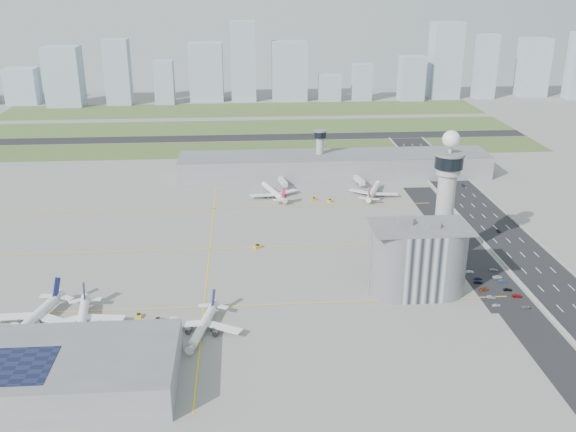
{
  "coord_description": "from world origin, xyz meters",
  "views": [
    {
      "loc": [
        -21.97,
        -268.61,
        131.11
      ],
      "look_at": [
        0.0,
        35.0,
        15.0
      ],
      "focal_mm": 40.0,
      "sensor_mm": 36.0,
      "label": 1
    }
  ],
  "objects": [
    {
      "name": "car_lot_5",
      "position": [
        81.92,
        -6.15,
        0.57
      ],
      "size": [
        3.54,
        1.43,
        1.14
      ],
      "primitive_type": "imported",
      "rotation": [
        0.0,
        0.0,
        1.51
      ],
      "color": "silver",
      "rests_on": "ground"
    },
    {
      "name": "taxiway_line_v",
      "position": [
        -40.0,
        30.0,
        0.01
      ],
      "size": [
        0.6,
        260.0,
        0.01
      ],
      "primitive_type": "cube",
      "color": "yellow",
      "rests_on": "ground"
    },
    {
      "name": "ground",
      "position": [
        0.0,
        0.0,
        0.0
      ],
      "size": [
        1000.0,
        1000.0,
        0.0
      ],
      "primitive_type": "plane",
      "color": "gray"
    },
    {
      "name": "runway",
      "position": [
        -20.0,
        262.0,
        0.06
      ],
      "size": [
        480.0,
        22.0,
        0.1
      ],
      "primitive_type": "cube",
      "color": "black",
      "rests_on": "ground"
    },
    {
      "name": "secondary_tower",
      "position": [
        30.0,
        150.0,
        18.8
      ],
      "size": [
        8.6,
        8.6,
        31.9
      ],
      "color": "#ADAAA5",
      "rests_on": "ground"
    },
    {
      "name": "car_lot_11",
      "position": [
        93.89,
        -5.01,
        0.59
      ],
      "size": [
        4.28,
        2.21,
        1.19
      ],
      "primitive_type": "imported",
      "rotation": [
        0.0,
        0.0,
        1.43
      ],
      "color": "gray",
      "rests_on": "ground"
    },
    {
      "name": "barrier_right",
      "position": [
        129.0,
        0.0,
        0.6
      ],
      "size": [
        0.6,
        500.0,
        1.2
      ],
      "primitive_type": "cube",
      "color": "#9E9E99",
      "rests_on": "ground"
    },
    {
      "name": "car_lot_0",
      "position": [
        82.27,
        -38.1,
        0.61
      ],
      "size": [
        3.66,
        1.68,
        1.22
      ],
      "primitive_type": "imported",
      "rotation": [
        0.0,
        0.0,
        1.64
      ],
      "color": "silver",
      "rests_on": "ground"
    },
    {
      "name": "terminal_pier",
      "position": [
        40.0,
        148.0,
        7.9
      ],
      "size": [
        210.0,
        32.0,
        15.8
      ],
      "color": "gray",
      "rests_on": "ground"
    },
    {
      "name": "skyline_bldg_9",
      "position": [
        30.27,
        432.32,
        31.06
      ],
      "size": [
        36.96,
        29.57,
        62.11
      ],
      "primitive_type": "cube",
      "color": "#9EADC1",
      "rests_on": "ground"
    },
    {
      "name": "tug_5",
      "position": [
        30.06,
        96.66,
        0.85
      ],
      "size": [
        3.27,
        3.54,
        1.7
      ],
      "primitive_type": null,
      "rotation": [
        0.0,
        0.0,
        0.57
      ],
      "color": "#E6B005",
      "rests_on": "ground"
    },
    {
      "name": "airplane_near_b",
      "position": [
        -86.72,
        -43.18,
        5.47
      ],
      "size": [
        38.56,
        43.51,
        10.94
      ],
      "primitive_type": null,
      "rotation": [
        0.0,
        0.0,
        -1.42
      ],
      "color": "white",
      "rests_on": "ground"
    },
    {
      "name": "airplane_near_c",
      "position": [
        -39.35,
        -50.76,
        5.19
      ],
      "size": [
        39.15,
        43.28,
        10.37
      ],
      "primitive_type": null,
      "rotation": [
        0.0,
        0.0,
        -1.8
      ],
      "color": "white",
      "rests_on": "ground"
    },
    {
      "name": "skyline_bldg_7",
      "position": [
        -59.44,
        436.89,
        30.61
      ],
      "size": [
        35.76,
        28.61,
        61.22
      ],
      "primitive_type": "cube",
      "color": "#9EADC1",
      "rests_on": "ground"
    },
    {
      "name": "jet_bridge_near_1",
      "position": [
        -83.0,
        -61.0,
        2.85
      ],
      "size": [
        5.39,
        14.31,
        5.7
      ],
      "primitive_type": null,
      "rotation": [
        0.0,
        0.0,
        1.4
      ],
      "color": "silver",
      "rests_on": "ground"
    },
    {
      "name": "parking_lot",
      "position": [
        88.0,
        -22.0,
        0.05
      ],
      "size": [
        20.0,
        44.0,
        0.1
      ],
      "primitive_type": "cube",
      "color": "black",
      "rests_on": "ground"
    },
    {
      "name": "skyline_bldg_12",
      "position": [
        162.17,
        421.29,
        23.44
      ],
      "size": [
        26.14,
        20.92,
        46.89
      ],
      "primitive_type": "cube",
      "color": "#9EADC1",
      "rests_on": "ground"
    },
    {
      "name": "car_lot_8",
      "position": [
        92.52,
        -24.78,
        0.64
      ],
      "size": [
        3.91,
        2.0,
        1.27
      ],
      "primitive_type": "imported",
      "rotation": [
        0.0,
        0.0,
        1.44
      ],
      "color": "black",
      "rests_on": "ground"
    },
    {
      "name": "skyline_bldg_5",
      "position": [
        -150.11,
        419.66,
        33.44
      ],
      "size": [
        25.49,
        20.39,
        66.89
      ],
      "primitive_type": "cube",
      "color": "#9EADC1",
      "rests_on": "ground"
    },
    {
      "name": "taxiway_line_h_0",
      "position": [
        -40.0,
        -30.0,
        0.01
      ],
      "size": [
        260.0,
        0.6,
        0.01
      ],
      "primitive_type": "cube",
      "color": "yellow",
      "rests_on": "ground"
    },
    {
      "name": "admin_building",
      "position": [
        51.99,
        -22.0,
        15.3
      ],
      "size": [
        42.0,
        24.0,
        33.5
      ],
      "color": "#B2B2B7",
      "rests_on": "ground"
    },
    {
      "name": "car_lot_7",
      "position": [
        94.2,
        -30.91,
        0.62
      ],
      "size": [
        4.48,
        2.27,
        1.25
      ],
      "primitive_type": "imported",
      "rotation": [
        0.0,
        0.0,
        1.44
      ],
      "color": "maroon",
      "rests_on": "ground"
    },
    {
      "name": "highway",
      "position": [
        115.0,
        0.0,
        0.05
      ],
      "size": [
        28.0,
        500.0,
        0.1
      ],
      "primitive_type": "cube",
      "color": "black",
      "rests_on": "ground"
    },
    {
      "name": "jet_bridge_far_0",
      "position": [
        2.0,
        132.0,
        2.85
      ],
      "size": [
        5.39,
        14.31,
        5.7
      ],
      "primitive_type": null,
      "rotation": [
        0.0,
        0.0,
        -1.4
      ],
      "color": "silver",
      "rests_on": "ground"
    },
    {
      "name": "barrier_left",
      "position": [
        101.0,
        0.0,
        0.6
      ],
      "size": [
        0.6,
        500.0,
        1.2
      ],
      "primitive_type": "cube",
      "color": "#9E9E99",
      "rests_on": "ground"
    },
    {
      "name": "jet_bridge_far_1",
      "position": [
        52.0,
        132.0,
        2.85
      ],
      "size": [
        5.39,
        14.31,
        5.7
      ],
      "primitive_type": null,
      "rotation": [
        0.0,
        0.0,
        -1.4
      ],
      "color": "silver",
      "rests_on": "ground"
    },
    {
      "name": "skyline_bldg_4",
      "position": [
        -204.47,
        415.19,
        30.18
      ],
      "size": [
        35.81,
        28.65,
        60.36
      ],
      "primitive_type": "cube",
      "color": "#9EADC1",
      "rests_on": "ground"
    },
    {
      "name": "car_lot_3",
      "position": [
        82.16,
        -16.73,
        0.58
      ],
      "size": [
        4.05,
        1.81,
        1.15
      ],
      "primitive_type": "imported",
      "rotation": [
        0.0,
        0.0,
        1.52
      ],
      "color": "black",
      "rests_on": "ground"
    },
    {
      "name": "tug_2",
      "position": [
        -65.91,
        -36.63,
        0.89
      ],
      "size": [
        2.2,
        3.13,
        1.78
      ],
      "primitive_type": null,
      "rotation": [
        0.0,
        0.0,
        -3.11
      ],
      "color": "yellow",
      "rests_on": "ground"
    },
    {
      "name": "tug_3",
      "position": [
        -15.86,
        29.67,
        1.03
      ],
      "size": [
        4.25,
        3.74,
        2.06
      ],
      "primitive_type": null,
      "rotation": [
        0.0,
        0.0,
        2.03
      ],
      "color": "orange",
      "rests_on": "ground"
    },
    {
      "name": "car_lot_2",
      "position": [
        82.24,
        -23.57,
        0.6
      ],
      "size": [
        4.56,
        2.59,
        1.2
      ],
      "primitive_type": "imported",
      "rotation": [
        0.0,
        0.0,
        1.72
      ],
      "color": "maroon",
      "rests_on": "ground"
    },
    {
      "name": "airplane_near_a",
      "position": [
        -106.14,
        -41.46,
        6.07
      ],
      "size": [
        46.86,
        51.45,
        12.14
      ],
      "primitive_type": null,
      "rotation": [
        0.0,
        0.0,
        -1.83
      ],
      "color": "white",
      "rests_on": "ground"
    },
    {
      "name": "tug_4",
      "position": [
        20.82,
        100.45,
        0.87
      ],
      "size": [
        3.49,
        2.88,
        1.75
      ],
      "primitive_type": null,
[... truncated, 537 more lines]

